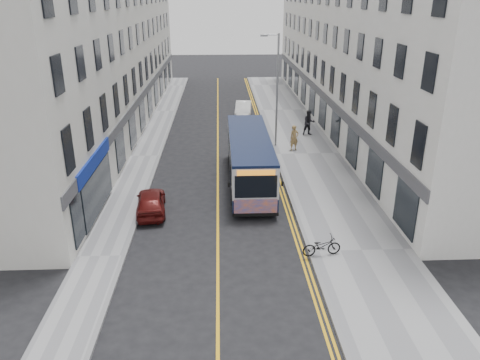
{
  "coord_description": "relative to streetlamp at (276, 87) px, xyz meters",
  "views": [
    {
      "loc": [
        0.18,
        -18.7,
        10.48
      ],
      "look_at": [
        1.17,
        3.5,
        1.6
      ],
      "focal_mm": 35.0,
      "sensor_mm": 36.0,
      "label": 1
    }
  ],
  "objects": [
    {
      "name": "terrace_west",
      "position": [
        -13.17,
        7.0,
        2.12
      ],
      "size": [
        6.0,
        46.0,
        13.0
      ],
      "primitive_type": "cube",
      "color": "silver",
      "rests_on": "ground"
    },
    {
      "name": "pavement_west",
      "position": [
        -9.17,
        -2.0,
        -4.32
      ],
      "size": [
        2.0,
        64.0,
        0.12
      ],
      "primitive_type": "cube",
      "color": "gray",
      "rests_on": "ground"
    },
    {
      "name": "pavement_east",
      "position": [
        2.08,
        -2.0,
        -4.32
      ],
      "size": [
        4.5,
        64.0,
        0.12
      ],
      "primitive_type": "cube",
      "color": "gray",
      "rests_on": "ground"
    },
    {
      "name": "road_dbl_yellow_inner",
      "position": [
        -0.62,
        -2.0,
        -4.38
      ],
      "size": [
        0.1,
        64.0,
        0.01
      ],
      "primitive_type": "cube",
      "color": "gold",
      "rests_on": "ground"
    },
    {
      "name": "kerb_west",
      "position": [
        -8.17,
        -2.0,
        -4.32
      ],
      "size": [
        0.18,
        64.0,
        0.13
      ],
      "primitive_type": "cube",
      "color": "slate",
      "rests_on": "ground"
    },
    {
      "name": "terrace_east",
      "position": [
        7.33,
        7.0,
        2.12
      ],
      "size": [
        6.0,
        46.0,
        13.0
      ],
      "primitive_type": "cube",
      "color": "white",
      "rests_on": "ground"
    },
    {
      "name": "ground",
      "position": [
        -4.17,
        -14.0,
        -4.38
      ],
      "size": [
        140.0,
        140.0,
        0.0
      ],
      "primitive_type": "plane",
      "color": "black",
      "rests_on": "ground"
    },
    {
      "name": "streetlamp",
      "position": [
        0.0,
        0.0,
        0.0
      ],
      "size": [
        1.32,
        0.18,
        8.0
      ],
      "color": "gray",
      "rests_on": "ground"
    },
    {
      "name": "city_bus",
      "position": [
        -2.31,
        -7.05,
        -2.79
      ],
      "size": [
        2.35,
        10.03,
        2.91
      ],
      "color": "black",
      "rests_on": "ground"
    },
    {
      "name": "bicycle",
      "position": [
        0.23,
        -15.57,
        -3.82
      ],
      "size": [
        1.73,
        0.8,
        0.88
      ],
      "primitive_type": "imported",
      "rotation": [
        0.0,
        0.0,
        1.71
      ],
      "color": "black",
      "rests_on": "pavement_east"
    },
    {
      "name": "road_centre_line",
      "position": [
        -4.17,
        -2.0,
        -4.38
      ],
      "size": [
        0.12,
        64.0,
        0.01
      ],
      "primitive_type": "cube",
      "color": "gold",
      "rests_on": "ground"
    },
    {
      "name": "car_white",
      "position": [
        -1.82,
        9.38,
        -3.73
      ],
      "size": [
        1.72,
        4.07,
        1.3
      ],
      "primitive_type": "imported",
      "rotation": [
        0.0,
        0.0,
        -0.09
      ],
      "color": "white",
      "rests_on": "ground"
    },
    {
      "name": "pedestrian_far",
      "position": [
        2.97,
        2.55,
        -3.28
      ],
      "size": [
        1.06,
        0.89,
        1.96
      ],
      "primitive_type": "imported",
      "rotation": [
        0.0,
        0.0,
        0.16
      ],
      "color": "black",
      "rests_on": "pavement_east"
    },
    {
      "name": "car_maroon",
      "position": [
        -7.57,
        -10.8,
        -3.77
      ],
      "size": [
        1.82,
        3.73,
        1.22
      ],
      "primitive_type": "imported",
      "rotation": [
        0.0,
        0.0,
        3.25
      ],
      "color": "#520F0D",
      "rests_on": "ground"
    },
    {
      "name": "road_dbl_yellow_outer",
      "position": [
        -0.42,
        -2.0,
        -4.38
      ],
      "size": [
        0.1,
        64.0,
        0.01
      ],
      "primitive_type": "cube",
      "color": "gold",
      "rests_on": "ground"
    },
    {
      "name": "pedestrian_near",
      "position": [
        1.24,
        -1.2,
        -3.37
      ],
      "size": [
        0.75,
        0.59,
        1.79
      ],
      "primitive_type": "imported",
      "rotation": [
        0.0,
        0.0,
        0.28
      ],
      "color": "olive",
      "rests_on": "pavement_east"
    },
    {
      "name": "kerb_east",
      "position": [
        -0.17,
        -2.0,
        -4.32
      ],
      "size": [
        0.18,
        64.0,
        0.13
      ],
      "primitive_type": "cube",
      "color": "slate",
      "rests_on": "ground"
    }
  ]
}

